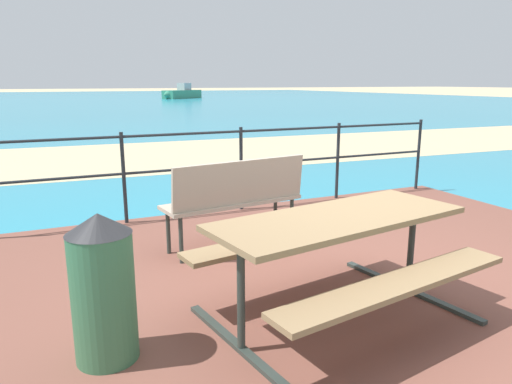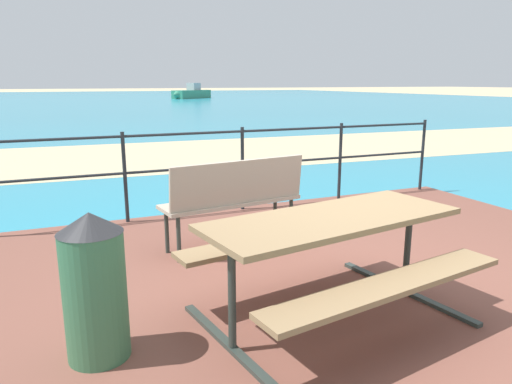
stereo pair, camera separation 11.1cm
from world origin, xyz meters
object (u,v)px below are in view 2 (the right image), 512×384
park_bench (235,195)px  trash_bin (95,286)px  picnic_table (332,241)px  boat_near (191,93)px

park_bench → trash_bin: size_ratio=1.61×
picnic_table → boat_near: size_ratio=0.41×
boat_near → trash_bin: bearing=36.0°
park_bench → boat_near: 45.05m
trash_bin → boat_near: 46.85m
trash_bin → park_bench: bearing=45.7°
picnic_table → boat_near: (11.46, 45.16, -0.12)m
picnic_table → trash_bin: bearing=165.3°
picnic_table → boat_near: 46.59m
picnic_table → park_bench: (-0.10, 1.61, -0.03)m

